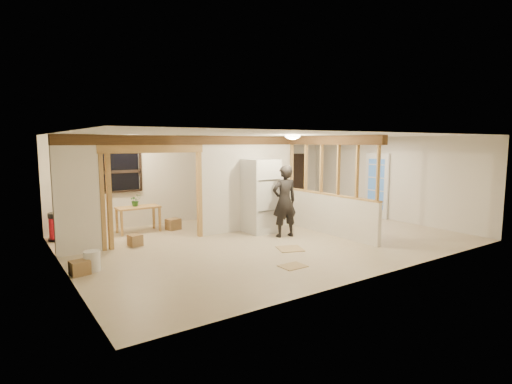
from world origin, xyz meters
TOP-DOWN VIEW (x-y plane):
  - floor at (0.00, 0.00)m, footprint 9.00×6.50m
  - ceiling at (0.00, 0.00)m, footprint 9.00×6.50m
  - wall_back at (0.00, 3.25)m, footprint 9.00×0.01m
  - wall_front at (0.00, -3.25)m, footprint 9.00×0.01m
  - wall_left at (-4.50, 0.00)m, footprint 0.01×6.50m
  - wall_right at (4.50, 0.00)m, footprint 0.01×6.50m
  - partition_left_stub at (-4.05, 1.20)m, footprint 0.90×0.12m
  - partition_center at (0.20, 1.20)m, footprint 2.80×0.12m
  - doorway_frame at (-2.40, 1.20)m, footprint 2.46×0.14m
  - header_beam_back at (-1.00, 1.20)m, footprint 7.00×0.18m
  - header_beam_right at (1.60, -0.40)m, footprint 0.18×3.30m
  - pony_wall at (1.60, -0.40)m, footprint 0.12×3.20m
  - stud_partition at (1.60, -0.40)m, footprint 0.14×3.20m
  - window_back at (-2.60, 3.17)m, footprint 1.12×0.10m
  - french_door at (4.42, 0.40)m, footprint 0.12×0.86m
  - ceiling_dome_main at (0.30, -0.50)m, footprint 0.36×0.36m
  - ceiling_dome_util at (-2.50, 2.30)m, footprint 0.32×0.32m
  - hanging_bulb at (-2.00, 1.60)m, footprint 0.07×0.07m
  - refrigerator at (0.29, 0.76)m, footprint 0.78×0.76m
  - woman at (0.47, -0.01)m, footprint 0.71×0.52m
  - work_table at (-2.36, 2.52)m, footprint 1.08×0.54m
  - potted_plant at (-2.40, 2.60)m, footprint 0.32×0.29m
  - shop_vac at (-4.20, 2.73)m, footprint 0.66×0.66m
  - bookshelf at (3.23, 3.02)m, footprint 0.97×0.32m
  - bucket at (-4.08, -0.15)m, footprint 0.34×0.34m
  - box_util_a at (-1.49, 2.31)m, footprint 0.40×0.36m
  - box_util_b at (-2.87, 1.19)m, footprint 0.31×0.31m
  - box_front at (-4.31, -0.25)m, footprint 0.35×0.30m
  - floor_panel_near at (-0.16, -1.01)m, footprint 0.67×0.67m
  - floor_panel_far at (-0.90, -2.00)m, footprint 0.48×0.38m

SIDE VIEW (x-z plane):
  - floor at x=0.00m, z-range -0.01..0.00m
  - floor_panel_far at x=-0.90m, z-range 0.00..0.02m
  - floor_panel_near at x=-0.16m, z-range 0.00..0.02m
  - box_util_b at x=-2.87m, z-range 0.00..0.25m
  - box_front at x=-4.31m, z-range 0.00..0.26m
  - box_util_a at x=-1.49m, z-range 0.00..0.29m
  - bucket at x=-4.08m, z-range 0.00..0.37m
  - work_table at x=-2.36m, z-range 0.00..0.68m
  - shop_vac at x=-4.20m, z-range 0.00..0.68m
  - pony_wall at x=1.60m, z-range 0.00..1.00m
  - potted_plant at x=-2.40m, z-range 0.68..0.99m
  - woman at x=0.47m, z-range 0.00..1.78m
  - refrigerator at x=0.29m, z-range 0.00..1.90m
  - bookshelf at x=3.23m, z-range 0.00..1.94m
  - french_door at x=4.42m, z-range 0.00..2.00m
  - doorway_frame at x=-2.40m, z-range 0.00..2.20m
  - wall_back at x=0.00m, z-range 0.00..2.50m
  - wall_front at x=0.00m, z-range 0.00..2.50m
  - wall_left at x=-4.50m, z-range 0.00..2.50m
  - wall_right at x=4.50m, z-range 0.00..2.50m
  - partition_left_stub at x=-4.05m, z-range 0.00..2.50m
  - partition_center at x=0.20m, z-range 0.00..2.50m
  - window_back at x=-2.60m, z-range 1.00..2.10m
  - stud_partition at x=1.60m, z-range 1.00..2.32m
  - hanging_bulb at x=-2.00m, z-range 2.15..2.22m
  - header_beam_back at x=-1.00m, z-range 2.27..2.49m
  - header_beam_right at x=1.60m, z-range 2.27..2.49m
  - ceiling_dome_main at x=0.30m, z-range 2.40..2.56m
  - ceiling_dome_util at x=-2.50m, z-range 2.41..2.55m
  - ceiling at x=0.00m, z-range 2.50..2.50m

